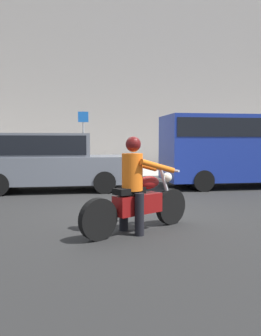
{
  "coord_description": "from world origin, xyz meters",
  "views": [
    {
      "loc": [
        -1.14,
        -7.2,
        1.52
      ],
      "look_at": [
        -0.0,
        -0.14,
        0.94
      ],
      "focal_mm": 36.71,
      "sensor_mm": 36.0,
      "label": 1
    }
  ],
  "objects": [
    {
      "name": "ground_plane",
      "position": [
        0.0,
        0.0,
        0.0
      ],
      "size": [
        80.0,
        80.0,
        0.0
      ],
      "primitive_type": "plane",
      "color": "black"
    },
    {
      "name": "street_sign_post",
      "position": [
        -0.79,
        7.6,
        1.72
      ],
      "size": [
        0.44,
        0.08,
        2.62
      ],
      "color": "gray",
      "rests_on": "sidewalk_slab"
    },
    {
      "name": "parked_sedan_slate_gray",
      "position": [
        -1.88,
        3.34,
        0.89
      ],
      "size": [
        4.71,
        1.82,
        1.72
      ],
      "color": "slate",
      "rests_on": "ground_plane"
    },
    {
      "name": "sidewalk_slab",
      "position": [
        0.0,
        8.0,
        0.07
      ],
      "size": [
        40.0,
        4.4,
        0.14
      ],
      "primitive_type": "cube",
      "color": "#A8A399",
      "rests_on": "ground_plane"
    },
    {
      "name": "motorcycle_with_rider_orange_stripe",
      "position": [
        -0.14,
        -1.67,
        0.64
      ],
      "size": [
        1.98,
        1.24,
        1.58
      ],
      "color": "black",
      "rests_on": "ground_plane"
    },
    {
      "name": "building_facade",
      "position": [
        0.0,
        11.4,
        4.66
      ],
      "size": [
        40.0,
        1.4,
        9.33
      ],
      "primitive_type": "cube",
      "color": "gray",
      "rests_on": "ground_plane"
    },
    {
      "name": "parked_van_cobalt_blue",
      "position": [
        4.1,
        3.31,
        1.34
      ],
      "size": [
        4.84,
        1.96,
        2.3
      ],
      "color": "navy",
      "rests_on": "ground_plane"
    }
  ]
}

